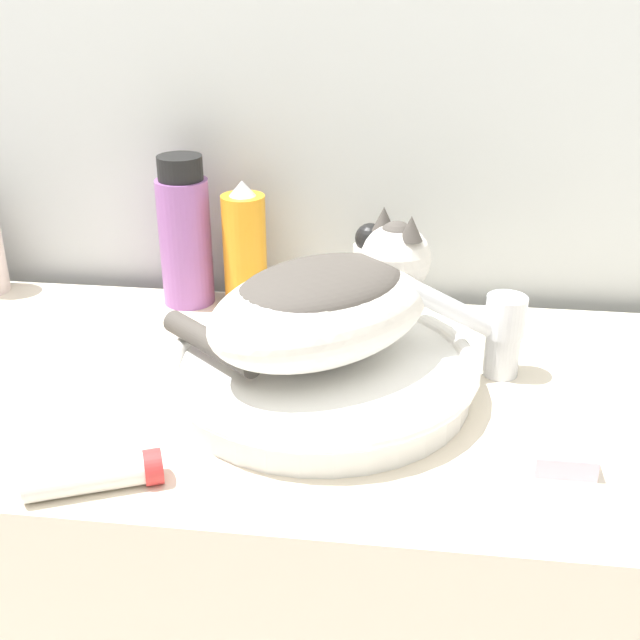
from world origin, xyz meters
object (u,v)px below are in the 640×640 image
(cat, at_px, (327,301))
(deodorant_stick, at_px, (369,268))
(spray_bottle_trigger, at_px, (245,249))
(soap_bar, at_px, (563,457))
(cream_tube, at_px, (96,476))
(faucet, at_px, (492,328))
(mouthwash_bottle, at_px, (185,234))

(cat, xyz_separation_m, deodorant_stick, (0.03, 0.24, -0.05))
(spray_bottle_trigger, height_order, soap_bar, spray_bottle_trigger)
(cat, height_order, cream_tube, cat)
(cream_tube, bearing_deg, cat, 48.40)
(faucet, height_order, deodorant_stick, faucet)
(faucet, distance_m, soap_bar, 0.21)
(cat, distance_m, mouthwash_bottle, 0.33)
(deodorant_stick, bearing_deg, cream_tube, -116.91)
(mouthwash_bottle, distance_m, spray_bottle_trigger, 0.09)
(faucet, bearing_deg, cream_tube, 17.47)
(cat, height_order, soap_bar, cat)
(faucet, distance_m, mouthwash_bottle, 0.47)
(deodorant_stick, bearing_deg, spray_bottle_trigger, 180.00)
(soap_bar, bearing_deg, cat, 153.55)
(faucet, relative_size, deodorant_stick, 1.14)
(mouthwash_bottle, height_order, deodorant_stick, mouthwash_bottle)
(faucet, bearing_deg, spray_bottle_trigger, -45.39)
(spray_bottle_trigger, distance_m, cream_tube, 0.47)
(deodorant_stick, xyz_separation_m, soap_bar, (0.23, -0.37, -0.05))
(deodorant_stick, relative_size, soap_bar, 2.15)
(cat, relative_size, deodorant_stick, 2.73)
(faucet, xyz_separation_m, deodorant_stick, (-0.16, 0.18, 0.00))
(cat, xyz_separation_m, soap_bar, (0.26, -0.13, -0.10))
(cream_tube, bearing_deg, soap_bar, 11.91)
(faucet, xyz_separation_m, cream_tube, (-0.40, -0.29, -0.05))
(mouthwash_bottle, relative_size, deodorant_stick, 1.66)
(cat, distance_m, spray_bottle_trigger, 0.28)
(faucet, relative_size, mouthwash_bottle, 0.69)
(cat, distance_m, cream_tube, 0.32)
(cat, height_order, deodorant_stick, cat)
(faucet, bearing_deg, cat, -1.55)
(deodorant_stick, relative_size, cream_tube, 0.98)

